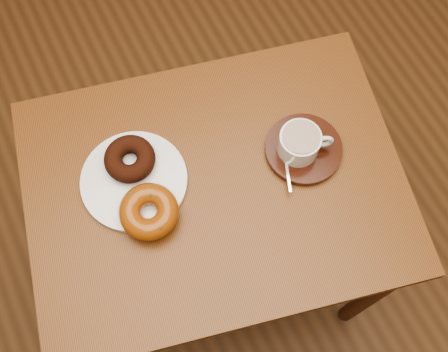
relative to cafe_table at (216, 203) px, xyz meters
name	(u,v)px	position (x,y,z in m)	size (l,w,h in m)	color
ground	(238,208)	(0.14, 0.14, -0.58)	(6.00, 6.00, 0.00)	brown
cafe_table	(216,203)	(0.00, 0.00, 0.00)	(0.84, 0.70, 0.69)	brown
donut_plate	(134,181)	(-0.14, 0.07, 0.12)	(0.21, 0.21, 0.01)	white
donut_cinnamon	(130,159)	(-0.13, 0.11, 0.14)	(0.10, 0.10, 0.04)	black
donut_caramel	(149,211)	(-0.14, -0.01, 0.14)	(0.12, 0.12, 0.04)	#9B4A11
saucer	(303,149)	(0.19, -0.02, 0.12)	(0.15, 0.15, 0.02)	black
coffee_cup	(300,143)	(0.18, -0.01, 0.16)	(0.10, 0.08, 0.06)	white
teaspoon	(286,160)	(0.14, -0.02, 0.13)	(0.04, 0.08, 0.01)	silver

